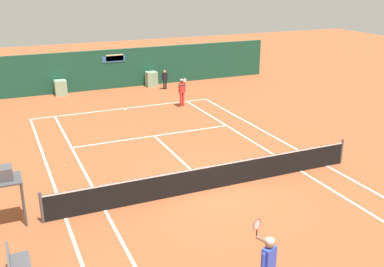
% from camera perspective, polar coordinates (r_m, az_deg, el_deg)
% --- Properties ---
extents(ground_plane, '(80.00, 80.00, 0.01)m').
position_cam_1_polar(ground_plane, '(17.46, 1.66, -6.16)').
color(ground_plane, '#A8512D').
extents(tennis_net, '(12.10, 0.10, 1.07)m').
position_cam_1_polar(tennis_net, '(16.77, 2.52, -5.36)').
color(tennis_net, '#4C4C51').
rests_on(tennis_net, ground_plane).
extents(sponsor_back_wall, '(25.00, 1.02, 2.68)m').
position_cam_1_polar(sponsor_back_wall, '(31.97, -11.12, 7.71)').
color(sponsor_back_wall, '#194C38').
rests_on(sponsor_back_wall, ground_plane).
extents(umpire_chair, '(1.00, 1.00, 2.32)m').
position_cam_1_polar(umpire_chair, '(15.30, -22.44, -5.20)').
color(umpire_chair, '#47474C').
rests_on(umpire_chair, ground_plane).
extents(player_bench, '(0.54, 1.39, 0.88)m').
position_cam_1_polar(player_bench, '(12.83, -21.04, -15.18)').
color(player_bench, '#38383D').
rests_on(player_bench, ground_plane).
extents(player_on_baseline, '(0.52, 0.80, 1.86)m').
position_cam_1_polar(player_on_baseline, '(27.26, -1.25, 5.45)').
color(player_on_baseline, red).
rests_on(player_on_baseline, ground_plane).
extents(player_near_side, '(0.50, 0.82, 1.84)m').
position_cam_1_polar(player_near_side, '(11.53, 9.45, -15.48)').
color(player_near_side, blue).
rests_on(player_near_side, ground_plane).
extents(ball_kid_centre_post, '(0.44, 0.18, 1.32)m').
position_cam_1_polar(ball_kid_centre_post, '(31.52, -3.42, 6.89)').
color(ball_kid_centre_post, black).
rests_on(ball_kid_centre_post, ground_plane).
extents(tennis_ball_mid_court, '(0.07, 0.07, 0.07)m').
position_cam_1_polar(tennis_ball_mid_court, '(19.61, -15.64, -3.86)').
color(tennis_ball_mid_court, '#CCE033').
rests_on(tennis_ball_mid_court, ground_plane).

